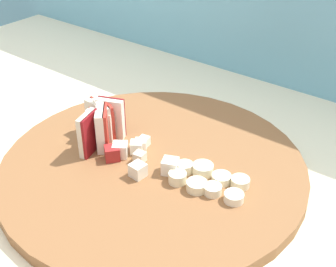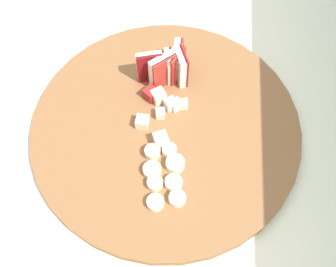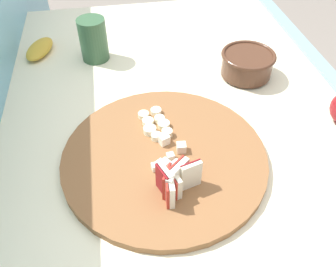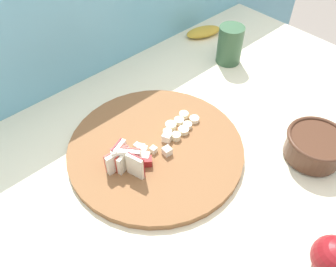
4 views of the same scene
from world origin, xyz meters
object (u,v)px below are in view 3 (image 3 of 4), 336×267
(banana_slice_rows, at_px, (155,124))
(banana_peel, at_px, (40,49))
(apple_dice_pile, at_px, (171,158))
(small_jar, at_px, (93,40))
(cutting_board, at_px, (164,157))
(apple_wedge_fan, at_px, (174,181))
(ceramic_bowl, at_px, (247,63))

(banana_slice_rows, relative_size, banana_peel, 0.83)
(apple_dice_pile, relative_size, small_jar, 0.91)
(banana_peel, bearing_deg, banana_slice_rows, -143.94)
(cutting_board, distance_m, small_jar, 0.44)
(banana_slice_rows, height_order, small_jar, small_jar)
(apple_dice_pile, xyz_separation_m, banana_peel, (0.50, 0.30, -0.01))
(apple_wedge_fan, bearing_deg, banana_slice_rows, 2.43)
(apple_dice_pile, height_order, small_jar, small_jar)
(banana_slice_rows, bearing_deg, apple_wedge_fan, -177.57)
(apple_wedge_fan, xyz_separation_m, banana_slice_rows, (0.18, 0.01, -0.02))
(apple_wedge_fan, distance_m, apple_dice_pile, 0.08)
(banana_slice_rows, relative_size, small_jar, 0.89)
(banana_peel, xyz_separation_m, small_jar, (-0.06, -0.16, 0.05))
(banana_slice_rows, relative_size, ceramic_bowl, 0.75)
(ceramic_bowl, xyz_separation_m, small_jar, (0.16, 0.40, 0.02))
(small_jar, bearing_deg, apple_dice_pile, -162.30)
(cutting_board, xyz_separation_m, banana_peel, (0.48, 0.29, 0.00))
(apple_dice_pile, relative_size, banana_slice_rows, 1.02)
(cutting_board, relative_size, small_jar, 3.57)
(apple_wedge_fan, distance_m, banana_peel, 0.64)
(apple_wedge_fan, distance_m, ceramic_bowl, 0.44)
(cutting_board, bearing_deg, apple_wedge_fan, -178.79)
(apple_wedge_fan, bearing_deg, ceramic_bowl, -36.52)
(cutting_board, height_order, apple_wedge_fan, apple_wedge_fan)
(small_jar, bearing_deg, banana_slice_rows, -159.67)
(ceramic_bowl, height_order, small_jar, small_jar)
(cutting_board, xyz_separation_m, apple_dice_pile, (-0.02, -0.01, 0.02))
(apple_dice_pile, height_order, banana_peel, apple_dice_pile)
(apple_dice_pile, relative_size, banana_peel, 0.84)
(cutting_board, distance_m, banana_peel, 0.56)
(apple_wedge_fan, bearing_deg, cutting_board, 1.21)
(ceramic_bowl, bearing_deg, banana_slice_rows, 122.97)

